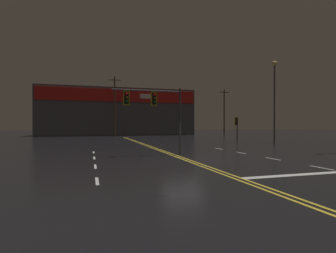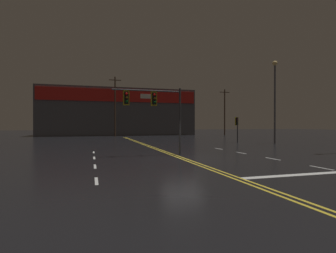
{
  "view_description": "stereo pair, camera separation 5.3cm",
  "coord_description": "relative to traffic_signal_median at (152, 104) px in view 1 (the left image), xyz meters",
  "views": [
    {
      "loc": [
        -5.59,
        -15.59,
        2.11
      ],
      "look_at": [
        0.0,
        3.21,
        2.0
      ],
      "focal_mm": 28.0,
      "sensor_mm": 36.0,
      "label": 1
    },
    {
      "loc": [
        -5.53,
        -15.6,
        2.11
      ],
      "look_at": [
        0.0,
        3.21,
        2.0
      ],
      "focal_mm": 28.0,
      "sensor_mm": 36.0,
      "label": 2
    }
  ],
  "objects": [
    {
      "name": "streetlight_far_median",
      "position": [
        16.06,
        7.48,
        2.42
      ],
      "size": [
        0.56,
        0.56,
        9.43
      ],
      "color": "#59595E",
      "rests_on": "ground"
    },
    {
      "name": "road_markings",
      "position": [
        2.59,
        -3.45,
        -3.6
      ],
      "size": [
        15.89,
        60.0,
        0.01
      ],
      "color": "gold",
      "rests_on": "ground"
    },
    {
      "name": "ground_plane",
      "position": [
        1.48,
        -2.09,
        -3.6
      ],
      "size": [
        200.0,
        200.0,
        0.0
      ],
      "primitive_type": "plane",
      "color": "black"
    },
    {
      "name": "utility_pole_row",
      "position": [
        0.61,
        30.98,
        1.65
      ],
      "size": [
        44.95,
        0.26,
        10.93
      ],
      "color": "#4C3828",
      "rests_on": "ground"
    },
    {
      "name": "traffic_signal_corner_northeast",
      "position": [
        12.86,
        10.25,
        -1.36
      ],
      "size": [
        0.42,
        0.36,
        3.06
      ],
      "color": "#38383D",
      "rests_on": "ground"
    },
    {
      "name": "traffic_signal_median",
      "position": [
        0.0,
        0.0,
        0.0
      ],
      "size": [
        4.85,
        0.36,
        4.73
      ],
      "color": "#38383D",
      "rests_on": "ground"
    },
    {
      "name": "building_backdrop",
      "position": [
        1.48,
        38.45,
        1.15
      ],
      "size": [
        30.81,
        10.23,
        9.46
      ],
      "color": "#4C4C51",
      "rests_on": "ground"
    }
  ]
}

